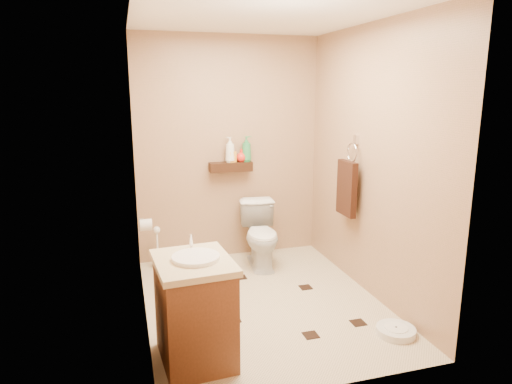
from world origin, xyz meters
name	(u,v)px	position (x,y,z in m)	size (l,w,h in m)	color
ground	(262,302)	(0.00, 0.00, 0.00)	(2.50, 2.50, 0.00)	beige
wall_back	(229,149)	(0.00, 1.25, 1.20)	(2.00, 0.04, 2.40)	#A57A5E
wall_front	(328,204)	(0.00, -1.25, 1.20)	(2.00, 0.04, 2.40)	#A57A5E
wall_left	(138,174)	(-1.00, 0.00, 1.20)	(0.04, 2.50, 2.40)	#A57A5E
wall_right	(370,163)	(1.00, 0.00, 1.20)	(0.04, 2.50, 2.40)	#A57A5E
ceiling	(263,14)	(0.00, 0.00, 2.40)	(2.00, 2.50, 0.02)	white
wall_shelf	(231,167)	(0.00, 1.17, 1.02)	(0.46, 0.14, 0.10)	#34170E
floor_accents	(270,302)	(0.06, -0.03, 0.00)	(1.32, 1.32, 0.01)	black
toilet	(261,235)	(0.24, 0.83, 0.34)	(0.38, 0.66, 0.67)	white
vanity	(195,309)	(-0.70, -0.71, 0.38)	(0.54, 0.64, 0.85)	brown
bathroom_scale	(396,331)	(0.82, -0.81, 0.03)	(0.36, 0.36, 0.06)	silver
toilet_brush	(158,253)	(-0.82, 1.07, 0.16)	(0.10, 0.10, 0.45)	#1B6C68
towel_ring	(347,186)	(0.91, 0.25, 0.95)	(0.12, 0.30, 0.76)	silver
toilet_paper	(146,225)	(-0.94, 0.65, 0.60)	(0.12, 0.11, 0.12)	silver
bottle_a	(230,150)	(0.00, 1.17, 1.21)	(0.11, 0.11, 0.27)	white
bottle_b	(232,154)	(0.01, 1.17, 1.16)	(0.08, 0.08, 0.17)	gold
bottle_c	(241,155)	(0.12, 1.17, 1.14)	(0.11, 0.11, 0.14)	red
bottle_d	(246,149)	(0.18, 1.17, 1.21)	(0.11, 0.11, 0.28)	#2C8549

